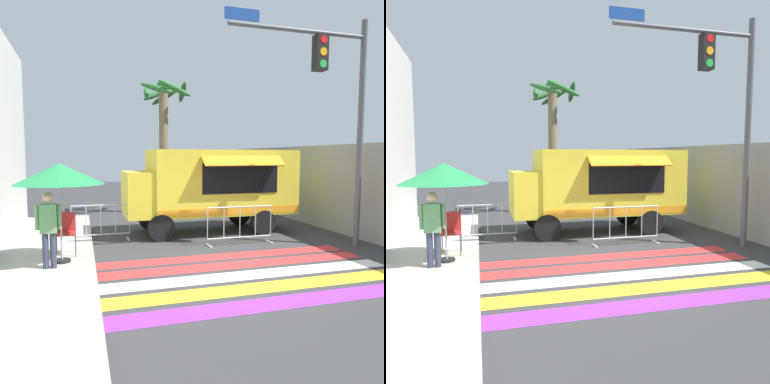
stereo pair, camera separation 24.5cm
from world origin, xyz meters
TOP-DOWN VIEW (x-y plane):
  - ground_plane at (0.00, 0.00)m, footprint 60.00×60.00m
  - concrete_wall_right at (4.66, 3.00)m, footprint 0.20×16.00m
  - crosswalk_painted at (0.00, -0.51)m, footprint 6.40×3.60m
  - food_truck at (0.57, 4.02)m, footprint 5.48×2.49m
  - traffic_signal_pole at (3.15, 1.06)m, footprint 4.07×0.29m
  - patio_umbrella at (-3.86, 1.15)m, footprint 1.93×1.93m
  - folding_chair at (-3.80, 1.88)m, footprint 0.47×0.47m
  - vendor_person at (-4.09, 0.75)m, footprint 0.53×0.21m
  - barricade_front at (0.86, 2.13)m, footprint 1.96×0.44m
  - barricade_side at (-2.89, 3.63)m, footprint 1.69×0.44m
  - palm_tree at (0.06, 8.41)m, footprint 2.24×2.25m

SIDE VIEW (x-z plane):
  - ground_plane at x=0.00m, z-range 0.00..0.00m
  - crosswalk_painted at x=0.00m, z-range 0.00..0.01m
  - barricade_side at x=-2.89m, z-range -0.02..1.07m
  - barricade_front at x=0.86m, z-range -0.01..1.08m
  - folding_chair at x=-3.80m, z-range 0.24..1.24m
  - vendor_person at x=-4.09m, z-range 0.24..1.84m
  - concrete_wall_right at x=4.66m, z-range 0.00..2.87m
  - food_truck at x=0.57m, z-range 0.23..2.92m
  - patio_umbrella at x=-3.86m, z-range 0.99..3.20m
  - palm_tree at x=0.06m, z-range 1.05..6.77m
  - traffic_signal_pole at x=3.15m, z-range 1.07..7.16m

